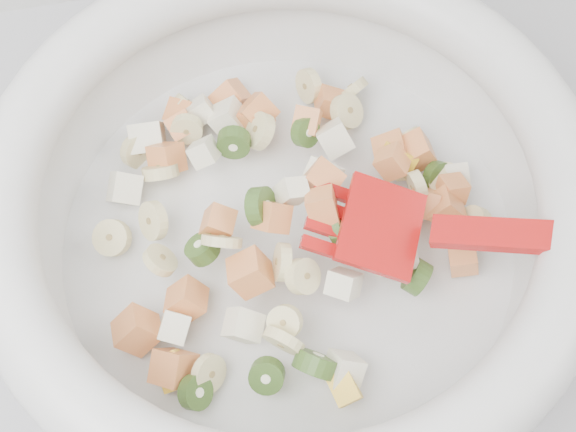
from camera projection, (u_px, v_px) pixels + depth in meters
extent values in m
cube|color=#96969B|center=(235.00, 427.00, 0.97)|extent=(2.00, 0.60, 0.90)
cylinder|color=silver|center=(288.00, 242.00, 0.58)|extent=(0.33, 0.33, 0.02)
torus|color=silver|center=(288.00, 187.00, 0.51)|extent=(0.41, 0.41, 0.05)
cylinder|color=beige|center=(284.00, 341.00, 0.50)|extent=(0.03, 0.03, 0.03)
cylinder|color=beige|center=(473.00, 225.00, 0.56)|extent=(0.02, 0.04, 0.03)
cylinder|color=beige|center=(347.00, 112.00, 0.60)|extent=(0.04, 0.04, 0.02)
cylinder|color=beige|center=(353.00, 90.00, 0.61)|extent=(0.03, 0.03, 0.03)
cylinder|color=beige|center=(187.00, 129.00, 0.59)|extent=(0.03, 0.02, 0.03)
cylinder|color=beige|center=(161.00, 172.00, 0.57)|extent=(0.03, 0.03, 0.03)
cylinder|color=beige|center=(137.00, 151.00, 0.59)|extent=(0.03, 0.03, 0.04)
cylinder|color=beige|center=(417.00, 186.00, 0.56)|extent=(0.01, 0.03, 0.03)
cylinder|color=beige|center=(187.00, 105.00, 0.61)|extent=(0.02, 0.03, 0.03)
cylinder|color=beige|center=(282.00, 262.00, 0.52)|extent=(0.01, 0.04, 0.04)
cylinder|color=beige|center=(209.00, 373.00, 0.50)|extent=(0.03, 0.03, 0.03)
cylinder|color=beige|center=(309.00, 86.00, 0.61)|extent=(0.02, 0.04, 0.04)
cylinder|color=beige|center=(406.00, 139.00, 0.59)|extent=(0.03, 0.02, 0.03)
cylinder|color=beige|center=(153.00, 221.00, 0.54)|extent=(0.03, 0.03, 0.03)
cylinder|color=beige|center=(303.00, 276.00, 0.51)|extent=(0.03, 0.03, 0.03)
cylinder|color=beige|center=(160.00, 260.00, 0.53)|extent=(0.03, 0.03, 0.03)
cylinder|color=beige|center=(400.00, 164.00, 0.57)|extent=(0.02, 0.03, 0.03)
cylinder|color=beige|center=(112.00, 238.00, 0.55)|extent=(0.03, 0.03, 0.03)
cylinder|color=beige|center=(222.00, 241.00, 0.52)|extent=(0.03, 0.03, 0.03)
cylinder|color=beige|center=(445.00, 181.00, 0.57)|extent=(0.04, 0.04, 0.02)
cylinder|color=beige|center=(285.00, 322.00, 0.50)|extent=(0.03, 0.03, 0.02)
cylinder|color=beige|center=(260.00, 131.00, 0.58)|extent=(0.03, 0.04, 0.04)
cube|color=#E87949|center=(445.00, 208.00, 0.56)|extent=(0.03, 0.03, 0.03)
cube|color=#E87949|center=(258.00, 112.00, 0.59)|extent=(0.03, 0.04, 0.03)
cube|color=#E87949|center=(137.00, 330.00, 0.52)|extent=(0.03, 0.03, 0.04)
cube|color=#E87949|center=(463.00, 257.00, 0.54)|extent=(0.03, 0.02, 0.02)
cube|color=#E87949|center=(218.00, 222.00, 0.53)|extent=(0.03, 0.03, 0.03)
cube|color=#E87949|center=(181.00, 114.00, 0.61)|extent=(0.03, 0.03, 0.03)
cube|color=#E87949|center=(181.00, 125.00, 0.59)|extent=(0.02, 0.03, 0.03)
cube|color=#E87949|center=(388.00, 224.00, 0.54)|extent=(0.03, 0.03, 0.03)
cube|color=#E87949|center=(230.00, 97.00, 0.61)|extent=(0.03, 0.03, 0.04)
cube|color=#E87949|center=(174.00, 368.00, 0.51)|extent=(0.04, 0.03, 0.04)
cube|color=#E87949|center=(186.00, 300.00, 0.52)|extent=(0.03, 0.03, 0.03)
cube|color=#E87949|center=(322.00, 207.00, 0.52)|extent=(0.03, 0.03, 0.03)
cube|color=#E87949|center=(331.00, 103.00, 0.61)|extent=(0.03, 0.03, 0.03)
cube|color=#E87949|center=(452.00, 190.00, 0.56)|extent=(0.02, 0.02, 0.02)
cube|color=#E87949|center=(424.00, 203.00, 0.56)|extent=(0.03, 0.03, 0.03)
cube|color=#E87949|center=(392.00, 153.00, 0.58)|extent=(0.03, 0.03, 0.03)
cube|color=#E87949|center=(272.00, 217.00, 0.52)|extent=(0.03, 0.03, 0.03)
cube|color=#E87949|center=(415.00, 152.00, 0.58)|extent=(0.03, 0.02, 0.03)
cube|color=#E87949|center=(307.00, 121.00, 0.58)|extent=(0.03, 0.03, 0.03)
cube|color=#E87949|center=(167.00, 158.00, 0.58)|extent=(0.03, 0.03, 0.04)
cube|color=#E87949|center=(392.00, 162.00, 0.56)|extent=(0.03, 0.03, 0.03)
cube|color=#E87949|center=(256.00, 118.00, 0.59)|extent=(0.03, 0.03, 0.03)
cube|color=#E87949|center=(250.00, 273.00, 0.52)|extent=(0.03, 0.03, 0.03)
cube|color=#E87949|center=(321.00, 181.00, 0.54)|extent=(0.03, 0.04, 0.03)
cylinder|color=#5C9732|center=(417.00, 277.00, 0.53)|extent=(0.03, 0.03, 0.04)
cylinder|color=#5C9732|center=(261.00, 207.00, 0.52)|extent=(0.02, 0.04, 0.04)
cylinder|color=#5C9732|center=(196.00, 392.00, 0.50)|extent=(0.03, 0.03, 0.03)
cylinder|color=#5C9732|center=(315.00, 364.00, 0.50)|extent=(0.03, 0.03, 0.04)
cylinder|color=#5C9732|center=(305.00, 132.00, 0.58)|extent=(0.02, 0.03, 0.03)
cylinder|color=#5C9732|center=(202.00, 249.00, 0.53)|extent=(0.03, 0.03, 0.02)
cylinder|color=#5C9732|center=(438.00, 178.00, 0.58)|extent=(0.03, 0.02, 0.03)
cylinder|color=#5C9732|center=(234.00, 142.00, 0.57)|extent=(0.03, 0.02, 0.03)
cylinder|color=#5C9732|center=(267.00, 376.00, 0.50)|extent=(0.03, 0.02, 0.03)
cylinder|color=#5C9732|center=(339.00, 230.00, 0.53)|extent=(0.02, 0.03, 0.03)
cube|color=white|center=(344.00, 370.00, 0.50)|extent=(0.03, 0.03, 0.03)
cube|color=white|center=(344.00, 284.00, 0.51)|extent=(0.03, 0.03, 0.03)
cube|color=white|center=(455.00, 177.00, 0.58)|extent=(0.02, 0.02, 0.02)
cube|color=white|center=(174.00, 327.00, 0.52)|extent=(0.03, 0.03, 0.03)
cube|color=white|center=(335.00, 139.00, 0.58)|extent=(0.03, 0.03, 0.03)
cube|color=white|center=(204.00, 152.00, 0.57)|extent=(0.03, 0.03, 0.03)
cube|color=white|center=(200.00, 111.00, 0.60)|extent=(0.02, 0.02, 0.03)
cube|color=white|center=(228.00, 118.00, 0.60)|extent=(0.03, 0.03, 0.03)
cube|color=white|center=(292.00, 192.00, 0.53)|extent=(0.02, 0.02, 0.03)
cube|color=white|center=(148.00, 138.00, 0.60)|extent=(0.03, 0.03, 0.03)
cube|color=white|center=(322.00, 176.00, 0.55)|extent=(0.03, 0.03, 0.03)
cube|color=white|center=(125.00, 189.00, 0.57)|extent=(0.03, 0.03, 0.03)
cube|color=white|center=(243.00, 326.00, 0.51)|extent=(0.03, 0.03, 0.03)
cube|color=white|center=(396.00, 259.00, 0.53)|extent=(0.03, 0.03, 0.03)
cube|color=gold|center=(399.00, 157.00, 0.57)|extent=(0.03, 0.02, 0.03)
cube|color=gold|center=(343.00, 384.00, 0.50)|extent=(0.02, 0.03, 0.02)
cube|color=gold|center=(172.00, 371.00, 0.51)|extent=(0.02, 0.03, 0.02)
cube|color=#AF110F|center=(381.00, 227.00, 0.51)|extent=(0.07, 0.08, 0.03)
cube|color=#AF110F|center=(333.00, 191.00, 0.53)|extent=(0.03, 0.02, 0.01)
cube|color=#AF110F|center=(329.00, 210.00, 0.52)|extent=(0.03, 0.02, 0.01)
cube|color=#AF110F|center=(324.00, 228.00, 0.52)|extent=(0.03, 0.02, 0.01)
cube|color=#AF110F|center=(320.00, 247.00, 0.51)|extent=(0.03, 0.02, 0.01)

